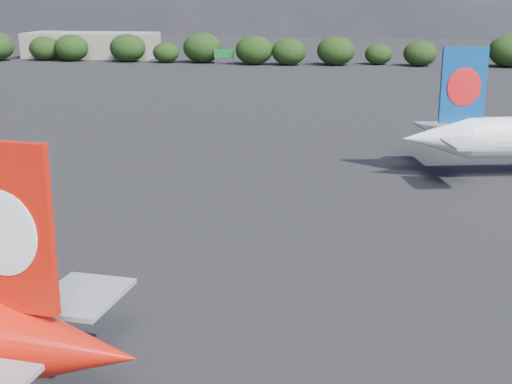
# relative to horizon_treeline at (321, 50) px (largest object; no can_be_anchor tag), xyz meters

# --- Properties ---
(ground) EXTENTS (500.00, 500.00, 0.00)m
(ground) POSITION_rel_horizon_treeline_xyz_m (-10.33, -119.04, -4.21)
(ground) COLOR black
(ground) RESTS_ON ground
(terminal_building) EXTENTS (42.00, 16.00, 8.00)m
(terminal_building) POSITION_rel_horizon_treeline_xyz_m (-75.33, 12.96, -0.21)
(terminal_building) COLOR gray
(terminal_building) RESTS_ON ground
(highway_sign) EXTENTS (6.00, 0.30, 4.50)m
(highway_sign) POSITION_rel_horizon_treeline_xyz_m (-28.33, -3.04, -1.08)
(highway_sign) COLOR #156C2A
(highway_sign) RESTS_ON ground
(billboard_yellow) EXTENTS (5.00, 0.30, 5.50)m
(billboard_yellow) POSITION_rel_horizon_treeline_xyz_m (1.67, 2.96, -0.34)
(billboard_yellow) COLOR yellow
(billboard_yellow) RESTS_ON ground
(horizon_treeline) EXTENTS (206.20, 16.92, 9.33)m
(horizon_treeline) POSITION_rel_horizon_treeline_xyz_m (0.00, 0.00, 0.00)
(horizon_treeline) COLOR black
(horizon_treeline) RESTS_ON ground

